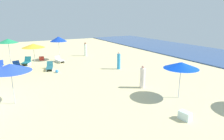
{
  "coord_description": "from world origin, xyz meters",
  "views": [
    {
      "loc": [
        12.52,
        1.82,
        4.85
      ],
      "look_at": [
        -0.54,
        8.85,
        0.86
      ],
      "focal_mm": 32.24,
      "sensor_mm": 36.0,
      "label": 1
    }
  ],
  "objects_px": {
    "beachgoer_0": "(143,78)",
    "cooler_box_2": "(185,116)",
    "umbrella_5": "(10,68)",
    "umbrella_4": "(8,41)",
    "lounge_chair_4_0": "(27,62)",
    "lounge_chair_6_0": "(60,60)",
    "cooler_box_1": "(42,58)",
    "lounge_chair_1_0": "(19,67)",
    "beachgoer_4": "(119,61)",
    "beach_ball_0": "(57,71)",
    "umbrella_1": "(33,46)",
    "umbrella_3": "(181,65)",
    "lounge_chair_1_1": "(50,67)",
    "umbrella_6": "(58,39)",
    "beachgoer_3": "(85,50)"
  },
  "relations": [
    {
      "from": "umbrella_3",
      "to": "umbrella_4",
      "type": "height_order",
      "value": "umbrella_4"
    },
    {
      "from": "beachgoer_0",
      "to": "cooler_box_2",
      "type": "height_order",
      "value": "beachgoer_0"
    },
    {
      "from": "lounge_chair_4_0",
      "to": "beachgoer_4",
      "type": "bearing_deg",
      "value": -13.85
    },
    {
      "from": "lounge_chair_1_1",
      "to": "lounge_chair_1_0",
      "type": "bearing_deg",
      "value": 166.07
    },
    {
      "from": "cooler_box_1",
      "to": "lounge_chair_6_0",
      "type": "bearing_deg",
      "value": -65.73
    },
    {
      "from": "lounge_chair_1_1",
      "to": "umbrella_6",
      "type": "bearing_deg",
      "value": 78.61
    },
    {
      "from": "umbrella_6",
      "to": "beachgoer_0",
      "type": "xyz_separation_m",
      "value": [
        11.86,
        2.76,
        -1.65
      ]
    },
    {
      "from": "lounge_chair_4_0",
      "to": "beachgoer_3",
      "type": "relative_size",
      "value": 0.84
    },
    {
      "from": "lounge_chair_1_0",
      "to": "beachgoer_0",
      "type": "xyz_separation_m",
      "value": [
        9.47,
        7.2,
        0.45
      ]
    },
    {
      "from": "lounge_chair_4_0",
      "to": "cooler_box_1",
      "type": "xyz_separation_m",
      "value": [
        -1.5,
        1.72,
        -0.08
      ]
    },
    {
      "from": "lounge_chair_1_0",
      "to": "beach_ball_0",
      "type": "relative_size",
      "value": 5.47
    },
    {
      "from": "umbrella_3",
      "to": "lounge_chair_4_0",
      "type": "distance_m",
      "value": 15.59
    },
    {
      "from": "umbrella_1",
      "to": "lounge_chair_1_1",
      "type": "relative_size",
      "value": 1.52
    },
    {
      "from": "umbrella_1",
      "to": "umbrella_4",
      "type": "bearing_deg",
      "value": -145.62
    },
    {
      "from": "umbrella_4",
      "to": "cooler_box_2",
      "type": "height_order",
      "value": "umbrella_4"
    },
    {
      "from": "beachgoer_4",
      "to": "umbrella_6",
      "type": "bearing_deg",
      "value": -141.57
    },
    {
      "from": "umbrella_5",
      "to": "beachgoer_4",
      "type": "relative_size",
      "value": 1.43
    },
    {
      "from": "lounge_chair_1_0",
      "to": "lounge_chair_4_0",
      "type": "distance_m",
      "value": 1.96
    },
    {
      "from": "umbrella_5",
      "to": "lounge_chair_6_0",
      "type": "distance_m",
      "value": 10.8
    },
    {
      "from": "beachgoer_4",
      "to": "lounge_chair_1_0",
      "type": "bearing_deg",
      "value": -108.94
    },
    {
      "from": "umbrella_3",
      "to": "lounge_chair_4_0",
      "type": "relative_size",
      "value": 1.58
    },
    {
      "from": "lounge_chair_1_1",
      "to": "cooler_box_1",
      "type": "height_order",
      "value": "lounge_chair_1_1"
    },
    {
      "from": "umbrella_1",
      "to": "lounge_chair_1_0",
      "type": "distance_m",
      "value": 2.48
    },
    {
      "from": "beachgoer_3",
      "to": "lounge_chair_1_1",
      "type": "bearing_deg",
      "value": 94.52
    },
    {
      "from": "umbrella_1",
      "to": "beachgoer_4",
      "type": "xyz_separation_m",
      "value": [
        3.61,
        6.94,
        -1.46
      ]
    },
    {
      "from": "umbrella_6",
      "to": "cooler_box_2",
      "type": "bearing_deg",
      "value": 6.48
    },
    {
      "from": "beachgoer_4",
      "to": "lounge_chair_4_0",
      "type": "bearing_deg",
      "value": -120.73
    },
    {
      "from": "cooler_box_2",
      "to": "umbrella_3",
      "type": "bearing_deg",
      "value": 133.2
    },
    {
      "from": "lounge_chair_4_0",
      "to": "beach_ball_0",
      "type": "height_order",
      "value": "lounge_chair_4_0"
    },
    {
      "from": "lounge_chair_6_0",
      "to": "beachgoer_0",
      "type": "distance_m",
      "value": 11.17
    },
    {
      "from": "umbrella_3",
      "to": "lounge_chair_1_0",
      "type": "bearing_deg",
      "value": -145.9
    },
    {
      "from": "lounge_chair_1_1",
      "to": "umbrella_3",
      "type": "relative_size",
      "value": 0.71
    },
    {
      "from": "lounge_chair_1_0",
      "to": "cooler_box_1",
      "type": "distance_m",
      "value": 4.16
    },
    {
      "from": "umbrella_4",
      "to": "umbrella_6",
      "type": "xyz_separation_m",
      "value": [
        -0.19,
        5.01,
        -0.1
      ]
    },
    {
      "from": "cooler_box_1",
      "to": "umbrella_3",
      "type": "bearing_deg",
      "value": -83.47
    },
    {
      "from": "umbrella_4",
      "to": "cooler_box_2",
      "type": "relative_size",
      "value": 4.56
    },
    {
      "from": "umbrella_4",
      "to": "cooler_box_2",
      "type": "distance_m",
      "value": 17.84
    },
    {
      "from": "beachgoer_0",
      "to": "beach_ball_0",
      "type": "distance_m",
      "value": 7.96
    },
    {
      "from": "umbrella_6",
      "to": "beachgoer_3",
      "type": "relative_size",
      "value": 1.57
    },
    {
      "from": "umbrella_1",
      "to": "cooler_box_1",
      "type": "xyz_separation_m",
      "value": [
        -3.9,
        1.21,
        -2.02
      ]
    },
    {
      "from": "beachgoer_4",
      "to": "beach_ball_0",
      "type": "height_order",
      "value": "beachgoer_4"
    },
    {
      "from": "umbrella_5",
      "to": "cooler_box_2",
      "type": "distance_m",
      "value": 9.47
    },
    {
      "from": "umbrella_1",
      "to": "lounge_chair_1_1",
      "type": "bearing_deg",
      "value": 56.38
    },
    {
      "from": "umbrella_1",
      "to": "beach_ball_0",
      "type": "xyz_separation_m",
      "value": [
        2.16,
        1.48,
        -2.09
      ]
    },
    {
      "from": "umbrella_4",
      "to": "lounge_chair_4_0",
      "type": "distance_m",
      "value": 2.67
    },
    {
      "from": "umbrella_6",
      "to": "cooler_box_1",
      "type": "distance_m",
      "value": 2.98
    },
    {
      "from": "lounge_chair_1_1",
      "to": "cooler_box_1",
      "type": "relative_size",
      "value": 3.54
    },
    {
      "from": "umbrella_5",
      "to": "beachgoer_4",
      "type": "xyz_separation_m",
      "value": [
        -3.89,
        9.13,
        -1.36
      ]
    },
    {
      "from": "umbrella_4",
      "to": "lounge_chair_4_0",
      "type": "height_order",
      "value": "umbrella_4"
    },
    {
      "from": "lounge_chair_4_0",
      "to": "beach_ball_0",
      "type": "xyz_separation_m",
      "value": [
        4.56,
        1.99,
        -0.15
      ]
    }
  ]
}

